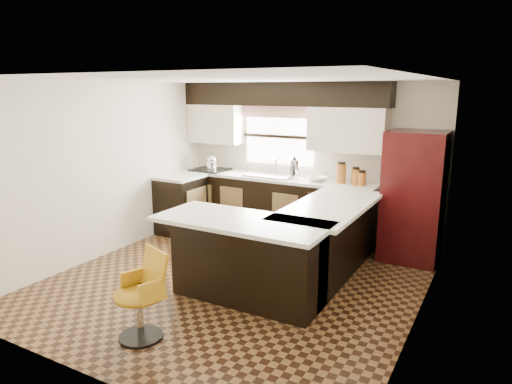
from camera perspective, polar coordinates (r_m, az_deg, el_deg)
The scene contains 30 objects.
floor at distance 5.69m, azimuth -2.54°, elevation -11.03°, with size 4.40×4.40×0.00m, color #49301A.
ceiling at distance 5.21m, azimuth -2.81°, elevation 13.92°, with size 4.40×4.40×0.00m, color silver.
wall_back at distance 7.26m, azimuth 6.50°, elevation 3.99°, with size 4.40×4.40×0.00m, color beige.
wall_front at distance 3.70m, azimuth -20.93°, elevation -5.29°, with size 4.40×4.40×0.00m, color beige.
wall_left at distance 6.65m, azimuth -18.28°, elevation 2.64°, with size 4.40×4.40×0.00m, color beige.
wall_right at distance 4.61m, azimuth 20.19°, elevation -1.76°, with size 4.40×4.40×0.00m, color beige.
base_cab_back at distance 7.32m, azimuth 2.20°, elevation -1.85°, with size 3.30×0.60×0.90m, color black.
base_cab_left at distance 7.50m, azimuth -9.33°, elevation -1.66°, with size 0.60×0.70×0.90m, color black.
counter_back at distance 7.22m, azimuth 2.23°, elevation 1.78°, with size 3.30×0.60×0.04m, color silver.
counter_left at distance 7.40m, azimuth -9.46°, elevation 1.89°, with size 0.60×0.70×0.04m, color silver.
soffit at distance 7.18m, azimuth 3.15°, elevation 12.14°, with size 3.40×0.35×0.36m, color black.
upper_cab_left at distance 7.81m, azimuth -5.06°, elevation 8.48°, with size 0.94×0.35×0.64m, color beige.
upper_cab_right at distance 6.80m, azimuth 11.38°, elevation 7.66°, with size 1.14×0.35×0.64m, color beige.
window_pane at distance 7.40m, azimuth 2.91°, elevation 6.96°, with size 1.20×0.02×0.90m, color white.
valance at distance 7.33m, azimuth 2.81°, elevation 9.96°, with size 1.30×0.06×0.18m, color #D19B93.
sink at distance 7.22m, azimuth 1.81°, elevation 2.09°, with size 0.75×0.45×0.03m, color #B2B2B7.
dishwasher at distance 6.69m, azimuth 8.76°, elevation -3.57°, with size 0.58×0.03×0.78m, color black.
cooktop at distance 7.80m, azimuth -5.73°, elevation 2.81°, with size 0.58×0.50×0.03m, color black.
peninsula_long at distance 5.68m, azimuth 8.58°, elevation -6.32°, with size 0.60×1.95×0.90m, color black.
peninsula_return at distance 5.06m, azimuth -1.02°, elevation -8.60°, with size 1.65×0.60×0.90m, color black.
counter_pen_long at distance 5.53m, azimuth 9.22°, elevation -1.76°, with size 0.84×1.95×0.04m, color silver.
counter_pen_return at distance 4.84m, azimuth -1.79°, elevation -3.68°, with size 1.89×0.84×0.04m, color silver.
refrigerator at distance 6.49m, azimuth 19.12°, elevation -0.54°, with size 0.75×0.72×1.76m, color #350809.
bar_chair at distance 4.45m, azimuth -14.47°, elevation -12.56°, with size 0.45×0.45×0.84m, color #B57E13, non-canonical shape.
kettle at distance 7.76m, azimuth -5.55°, elevation 3.85°, with size 0.20×0.20×0.27m, color silver, non-canonical shape.
percolator at distance 7.04m, azimuth 4.82°, elevation 2.89°, with size 0.15×0.15×0.30m, color silver.
mixing_bowl at distance 6.92m, azimuth 7.62°, elevation 1.68°, with size 0.28×0.28×0.07m, color white.
canister_large at distance 6.79m, azimuth 10.58°, elevation 2.29°, with size 0.14×0.14×0.28m, color #9D581D.
canister_med at distance 6.73m, azimuth 12.35°, elevation 1.87°, with size 0.12×0.12×0.22m, color #9D581D.
canister_small at distance 6.71m, azimuth 13.06°, elevation 1.63°, with size 0.12×0.12×0.18m, color #9D581D.
Camera 1 is at (2.74, -4.43, 2.29)m, focal length 32.00 mm.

